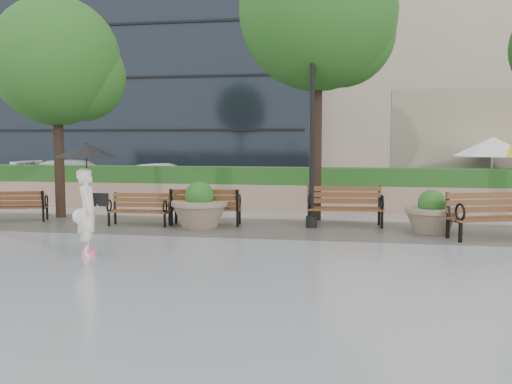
% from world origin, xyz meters
% --- Properties ---
extents(ground, '(100.00, 100.00, 0.00)m').
position_xyz_m(ground, '(0.00, 0.00, 0.00)').
color(ground, gray).
rests_on(ground, ground).
extents(cobble_strip, '(28.00, 3.20, 0.01)m').
position_xyz_m(cobble_strip, '(0.00, 3.00, 0.01)').
color(cobble_strip, '#383330').
rests_on(cobble_strip, ground).
extents(hedge_wall, '(24.00, 0.80, 1.35)m').
position_xyz_m(hedge_wall, '(0.00, 7.00, 0.66)').
color(hedge_wall, tan).
rests_on(hedge_wall, ground).
extents(asphalt_street, '(40.00, 7.00, 0.00)m').
position_xyz_m(asphalt_street, '(0.00, 11.00, 0.00)').
color(asphalt_street, black).
rests_on(asphalt_street, ground).
extents(bench_0, '(1.69, 1.07, 0.85)m').
position_xyz_m(bench_0, '(-5.85, 2.97, 0.25)').
color(bench_0, '#563719').
rests_on(bench_0, ground).
extents(bench_1, '(1.60, 0.69, 0.84)m').
position_xyz_m(bench_1, '(-2.24, 2.81, 0.25)').
color(bench_1, '#563719').
rests_on(bench_1, ground).
extents(bench_2, '(1.86, 0.87, 0.97)m').
position_xyz_m(bench_2, '(-0.55, 3.18, 0.29)').
color(bench_2, '#563719').
rests_on(bench_2, ground).
extents(bench_3, '(1.99, 0.95, 1.03)m').
position_xyz_m(bench_3, '(3.02, 3.58, 0.31)').
color(bench_3, '#563719').
rests_on(bench_3, ground).
extents(bench_4, '(2.07, 1.39, 1.04)m').
position_xyz_m(bench_4, '(6.32, 2.30, 0.31)').
color(bench_4, '#563719').
rests_on(bench_4, ground).
extents(planter_left, '(1.42, 1.42, 1.19)m').
position_xyz_m(planter_left, '(-0.61, 2.76, 0.47)').
color(planter_left, '#7F6B56').
rests_on(planter_left, ground).
extents(planter_right, '(1.26, 1.26, 1.06)m').
position_xyz_m(planter_right, '(5.09, 2.91, 0.41)').
color(planter_right, '#7F6B56').
rests_on(planter_right, ground).
extents(lamppost, '(0.28, 0.28, 4.50)m').
position_xyz_m(lamppost, '(2.19, 3.26, 2.00)').
color(lamppost, black).
rests_on(lamppost, ground).
extents(tree_0, '(3.66, 3.60, 6.24)m').
position_xyz_m(tree_0, '(-4.94, 4.04, 4.32)').
color(tree_0, black).
rests_on(tree_0, ground).
extents(tree_1, '(4.28, 4.28, 7.83)m').
position_xyz_m(tree_1, '(2.36, 4.74, 5.54)').
color(tree_1, black).
rests_on(tree_1, ground).
extents(patio_umb_white, '(2.50, 2.50, 2.30)m').
position_xyz_m(patio_umb_white, '(7.66, 8.48, 1.99)').
color(patio_umb_white, black).
rests_on(patio_umb_white, ground).
extents(car_left, '(5.01, 2.23, 1.43)m').
position_xyz_m(car_left, '(-7.53, 9.77, 0.71)').
color(car_left, silver).
rests_on(car_left, ground).
extents(car_right, '(4.08, 2.05, 1.28)m').
position_xyz_m(car_right, '(-4.08, 10.00, 0.64)').
color(car_right, silver).
rests_on(car_right, ground).
extents(pedestrian, '(1.18, 1.18, 2.16)m').
position_xyz_m(pedestrian, '(-1.84, -0.87, 1.32)').
color(pedestrian, '#EFE3C9').
rests_on(pedestrian, ground).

